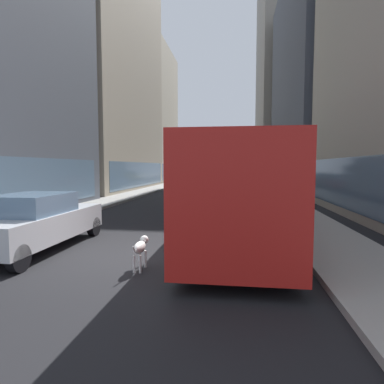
# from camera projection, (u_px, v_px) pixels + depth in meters

# --- Properties ---
(ground_plane) EXTENTS (120.00, 120.00, 0.00)m
(ground_plane) POSITION_uv_depth(u_px,v_px,m) (215.00, 184.00, 43.13)
(ground_plane) COLOR black
(sidewalk_left) EXTENTS (2.40, 110.00, 0.15)m
(sidewalk_left) POSITION_uv_depth(u_px,v_px,m) (173.00, 183.00, 43.89)
(sidewalk_left) COLOR gray
(sidewalk_left) RESTS_ON ground
(sidewalk_right) EXTENTS (2.40, 110.00, 0.15)m
(sidewalk_right) POSITION_uv_depth(u_px,v_px,m) (258.00, 184.00, 42.36)
(sidewalk_right) COLOR #9E9991
(sidewalk_right) RESTS_ON ground
(building_left_mid) EXTENTS (10.35, 18.72, 23.75)m
(building_left_mid) POSITION_uv_depth(u_px,v_px,m) (91.00, 73.00, 32.53)
(building_left_mid) COLOR #A0937F
(building_left_mid) RESTS_ON ground
(building_left_far) EXTENTS (8.67, 15.42, 20.72)m
(building_left_far) POSITION_uv_depth(u_px,v_px,m) (142.00, 116.00, 50.45)
(building_left_far) COLOR #B2A893
(building_left_far) RESTS_ON ground
(building_right_mid) EXTENTS (8.77, 21.11, 22.13)m
(building_right_mid) POSITION_uv_depth(u_px,v_px,m) (328.00, 80.00, 32.22)
(building_right_mid) COLOR #4C515B
(building_right_mid) RESTS_ON ground
(building_right_far) EXTENTS (10.70, 19.28, 37.30)m
(building_right_far) POSITION_uv_depth(u_px,v_px,m) (293.00, 67.00, 52.63)
(building_right_far) COLOR gray
(building_right_far) RESTS_ON ground
(transit_bus) EXTENTS (2.78, 11.53, 3.05)m
(transit_bus) POSITION_uv_depth(u_px,v_px,m) (236.00, 184.00, 11.14)
(transit_bus) COLOR red
(transit_bus) RESTS_ON ground
(car_grey_wagon) EXTENTS (1.83, 4.13, 1.62)m
(car_grey_wagon) POSITION_uv_depth(u_px,v_px,m) (236.00, 179.00, 39.74)
(car_grey_wagon) COLOR slate
(car_grey_wagon) RESTS_ON ground
(car_yellow_taxi) EXTENTS (1.70, 4.33, 1.62)m
(car_yellow_taxi) POSITION_uv_depth(u_px,v_px,m) (226.00, 176.00, 51.53)
(car_yellow_taxi) COLOR yellow
(car_yellow_taxi) RESTS_ON ground
(car_silver_sedan) EXTENTS (1.74, 4.70, 1.62)m
(car_silver_sedan) POSITION_uv_depth(u_px,v_px,m) (37.00, 221.00, 9.10)
(car_silver_sedan) COLOR #B7BABF
(car_silver_sedan) RESTS_ON ground
(car_red_coupe) EXTENTS (1.79, 4.71, 1.62)m
(car_red_coupe) POSITION_uv_depth(u_px,v_px,m) (236.00, 181.00, 33.54)
(car_red_coupe) COLOR red
(car_red_coupe) RESTS_ON ground
(car_blue_hatchback) EXTENTS (1.78, 4.22, 1.62)m
(car_blue_hatchback) POSITION_uv_depth(u_px,v_px,m) (202.00, 179.00, 39.01)
(car_blue_hatchback) COLOR #4C6BB7
(car_blue_hatchback) RESTS_ON ground
(box_truck) EXTENTS (2.30, 7.50, 3.05)m
(box_truck) POSITION_uv_depth(u_px,v_px,m) (236.00, 176.00, 24.42)
(box_truck) COLOR silver
(box_truck) RESTS_ON ground
(dalmatian_dog) EXTENTS (0.22, 0.96, 0.72)m
(dalmatian_dog) POSITION_uv_depth(u_px,v_px,m) (141.00, 247.00, 7.41)
(dalmatian_dog) COLOR white
(dalmatian_dog) RESTS_ON ground
(traffic_light_near) EXTENTS (0.24, 0.41, 3.40)m
(traffic_light_near) POSITION_uv_depth(u_px,v_px,m) (304.00, 165.00, 10.02)
(traffic_light_near) COLOR black
(traffic_light_near) RESTS_ON sidewalk_right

